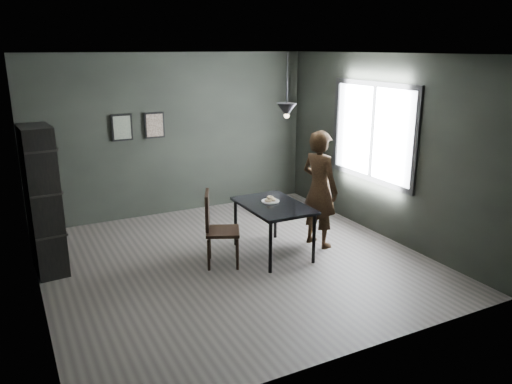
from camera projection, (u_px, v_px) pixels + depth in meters
name	position (u px, v px, depth m)	size (l,w,h in m)	color
ground	(235.00, 261.00, 6.97)	(5.00, 5.00, 0.00)	#3C3733
back_wall	(174.00, 135.00, 8.71)	(5.00, 0.10, 2.80)	black
ceiling	(233.00, 54.00, 6.19)	(5.00, 5.00, 0.02)	silver
window_assembly	(372.00, 132.00, 7.78)	(0.04, 1.96, 1.56)	white
cafe_table	(273.00, 210.00, 7.05)	(0.80, 1.20, 0.75)	black
white_plate	(270.00, 202.00, 7.12)	(0.23, 0.23, 0.01)	white
donut_pile	(270.00, 199.00, 7.11)	(0.19, 0.15, 0.08)	beige
woman	(319.00, 189.00, 7.32)	(0.64, 0.42, 1.75)	black
wood_chair	(216.00, 224.00, 6.72)	(0.59, 0.59, 1.03)	black
shelf_unit	(43.00, 201.00, 6.40)	(0.37, 0.65, 1.95)	black
pendant_lamp	(287.00, 110.00, 6.85)	(0.28, 0.28, 0.86)	black
framed_print_left	(122.00, 128.00, 8.23)	(0.34, 0.04, 0.44)	black
framed_print_right	(155.00, 125.00, 8.48)	(0.34, 0.04, 0.44)	black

